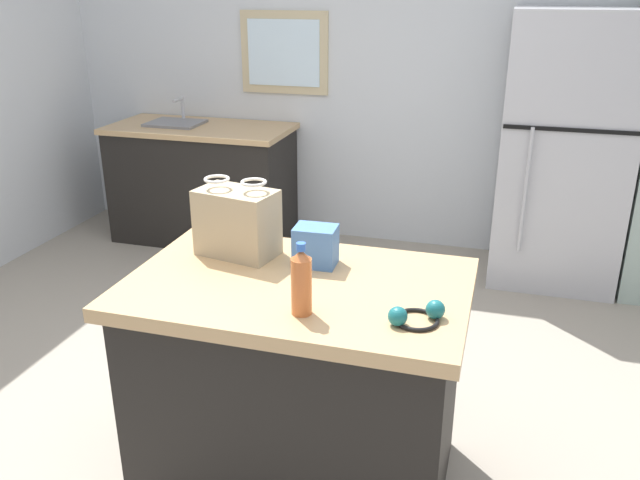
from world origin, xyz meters
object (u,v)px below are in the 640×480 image
object	(u,v)px
refrigerator	(564,152)
small_box	(316,246)
kitchen_island	(298,383)
bottle	(301,282)
ear_defenders	(417,315)
shopping_bag	(237,222)

from	to	relation	value
refrigerator	small_box	xyz separation A→B (m)	(-1.02, -2.20, 0.08)
refrigerator	kitchen_island	bearing A→B (deg)	-113.77
small_box	bottle	xyz separation A→B (m)	(0.07, -0.40, 0.04)
small_box	ear_defenders	xyz separation A→B (m)	(0.44, -0.35, -0.06)
small_box	ear_defenders	bearing A→B (deg)	-38.25
refrigerator	small_box	distance (m)	2.42
kitchen_island	small_box	xyz separation A→B (m)	(0.02, 0.17, 0.51)
ear_defenders	bottle	bearing A→B (deg)	-172.60
refrigerator	ear_defenders	xyz separation A→B (m)	(-0.58, -2.55, 0.02)
refrigerator	bottle	world-z (taller)	refrigerator
kitchen_island	bottle	distance (m)	0.60
kitchen_island	small_box	world-z (taller)	small_box
shopping_bag	bottle	bearing A→B (deg)	-45.96
ear_defenders	small_box	bearing A→B (deg)	141.75
kitchen_island	shopping_bag	bearing A→B (deg)	149.06
kitchen_island	shopping_bag	xyz separation A→B (m)	(-0.31, 0.19, 0.57)
shopping_bag	bottle	world-z (taller)	shopping_bag
shopping_bag	small_box	size ratio (longest dim) A/B	2.11
refrigerator	ear_defenders	size ratio (longest dim) A/B	8.41
small_box	ear_defenders	distance (m)	0.57
kitchen_island	bottle	size ratio (longest dim) A/B	5.00
kitchen_island	ear_defenders	bearing A→B (deg)	-21.28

